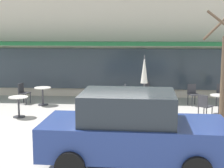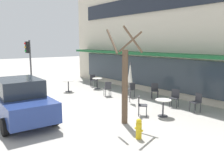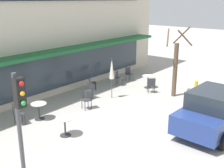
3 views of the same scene
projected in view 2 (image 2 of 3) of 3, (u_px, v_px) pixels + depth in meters
ground_plane at (67, 107)px, 11.98m from camera, size 80.00×80.00×0.00m
building_facade at (189, 33)px, 17.26m from camera, size 18.32×9.10×7.85m
cafe_table_near_wall at (97, 82)px, 16.66m from camera, size 0.70×0.70×0.76m
cafe_table_streetside at (68, 84)px, 15.66m from camera, size 0.70×0.70×0.76m
cafe_table_by_tree at (163, 105)px, 10.39m from camera, size 0.70×0.70×0.76m
patio_umbrella_green_folded at (130, 73)px, 12.71m from camera, size 0.28×0.28×2.20m
cafe_chair_0 at (108, 88)px, 14.37m from camera, size 0.51×0.51×0.89m
cafe_chair_1 at (155, 90)px, 13.76m from camera, size 0.56×0.56×0.89m
cafe_chair_2 at (141, 104)px, 10.53m from camera, size 0.57×0.57×0.89m
cafe_chair_3 at (131, 88)px, 14.11m from camera, size 0.42×0.42×0.89m
cafe_chair_4 at (175, 97)px, 11.97m from camera, size 0.52×0.52×0.89m
cafe_chair_5 at (197, 101)px, 11.07m from camera, size 0.49×0.49×0.89m
cafe_chair_6 at (93, 80)px, 17.53m from camera, size 0.49×0.49×0.89m
parked_sedan at (20, 100)px, 9.74m from camera, size 4.26×2.13×1.76m
street_tree at (125, 81)px, 9.31m from camera, size 1.23×1.42×3.82m
traffic_light_pole at (29, 56)px, 16.64m from camera, size 0.26×0.43×3.40m
fire_hydrant at (139, 129)px, 7.98m from camera, size 0.36×0.20×0.71m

